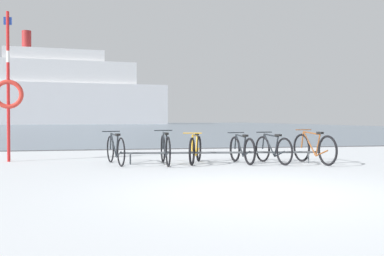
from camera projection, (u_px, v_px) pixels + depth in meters
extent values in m
cube|color=silver|center=(283.00, 208.00, 5.81)|extent=(80.00, 22.00, 0.08)
cube|color=slate|center=(116.00, 126.00, 70.44)|extent=(80.00, 110.00, 0.08)
cube|color=#47474C|center=(164.00, 150.00, 16.58)|extent=(80.00, 0.50, 0.05)
cylinder|color=#4C5156|center=(221.00, 153.00, 11.11)|extent=(4.94, 0.69, 0.05)
cylinder|color=#4C5156|center=(130.00, 159.00, 10.95)|extent=(0.04, 0.04, 0.28)
cylinder|color=#4C5156|center=(308.00, 158.00, 11.28)|extent=(0.04, 0.04, 0.28)
torus|color=black|center=(110.00, 149.00, 11.46)|extent=(0.18, 0.68, 0.69)
torus|color=black|center=(121.00, 152.00, 10.45)|extent=(0.18, 0.68, 0.69)
cylinder|color=#1E2328|center=(114.00, 145.00, 11.13)|extent=(0.15, 0.57, 0.59)
cylinder|color=#1E2328|center=(117.00, 147.00, 10.80)|extent=(0.08, 0.20, 0.52)
cylinder|color=#1E2328|center=(114.00, 135.00, 11.05)|extent=(0.18, 0.71, 0.08)
cylinder|color=#1E2328|center=(119.00, 155.00, 10.67)|extent=(0.13, 0.48, 0.19)
cylinder|color=#1E2328|center=(111.00, 141.00, 11.42)|extent=(0.06, 0.12, 0.41)
cube|color=black|center=(118.00, 135.00, 10.72)|extent=(0.12, 0.21, 0.05)
cylinder|color=#1E2328|center=(111.00, 131.00, 11.38)|extent=(0.46, 0.12, 0.02)
torus|color=black|center=(163.00, 149.00, 11.37)|extent=(0.05, 0.72, 0.72)
torus|color=black|center=(168.00, 152.00, 10.39)|extent=(0.05, 0.72, 0.72)
cylinder|color=#1E2328|center=(165.00, 144.00, 11.05)|extent=(0.05, 0.53, 0.61)
cylinder|color=#1E2328|center=(166.00, 146.00, 10.74)|extent=(0.04, 0.18, 0.54)
cylinder|color=#1E2328|center=(165.00, 134.00, 10.97)|extent=(0.05, 0.65, 0.09)
cylinder|color=#1E2328|center=(167.00, 154.00, 10.60)|extent=(0.04, 0.44, 0.19)
cylinder|color=#1E2328|center=(163.00, 141.00, 11.33)|extent=(0.04, 0.11, 0.43)
cube|color=black|center=(167.00, 134.00, 10.66)|extent=(0.08, 0.20, 0.05)
cylinder|color=#1E2328|center=(163.00, 130.00, 11.29)|extent=(0.46, 0.03, 0.02)
torus|color=black|center=(192.00, 152.00, 10.68)|extent=(0.29, 0.65, 0.68)
torus|color=black|center=(199.00, 149.00, 11.75)|extent=(0.29, 0.65, 0.68)
cylinder|color=gold|center=(194.00, 146.00, 11.02)|extent=(0.24, 0.55, 0.57)
cylinder|color=gold|center=(196.00, 146.00, 11.37)|extent=(0.10, 0.20, 0.51)
cylinder|color=gold|center=(195.00, 136.00, 11.10)|extent=(0.29, 0.68, 0.08)
cylinder|color=gold|center=(197.00, 152.00, 11.52)|extent=(0.20, 0.46, 0.19)
cylinder|color=gold|center=(192.00, 143.00, 10.71)|extent=(0.08, 0.12, 0.40)
cube|color=black|center=(197.00, 134.00, 11.45)|extent=(0.15, 0.22, 0.05)
cylinder|color=gold|center=(192.00, 133.00, 10.75)|extent=(0.44, 0.19, 0.02)
torus|color=black|center=(235.00, 149.00, 11.70)|extent=(0.11, 0.67, 0.66)
torus|color=black|center=(250.00, 151.00, 10.78)|extent=(0.11, 0.67, 0.66)
cylinder|color=#1E2328|center=(239.00, 145.00, 11.40)|extent=(0.08, 0.51, 0.55)
cylinder|color=#1E2328|center=(244.00, 147.00, 11.10)|extent=(0.05, 0.18, 0.50)
cylinder|color=#1E2328|center=(241.00, 136.00, 11.33)|extent=(0.09, 0.63, 0.08)
cylinder|color=#1E2328|center=(246.00, 154.00, 10.98)|extent=(0.07, 0.42, 0.18)
cylinder|color=#1E2328|center=(235.00, 142.00, 11.66)|extent=(0.04, 0.11, 0.39)
cube|color=black|center=(245.00, 136.00, 11.03)|extent=(0.10, 0.21, 0.05)
cylinder|color=#1E2328|center=(236.00, 133.00, 11.62)|extent=(0.46, 0.06, 0.02)
torus|color=black|center=(263.00, 149.00, 11.62)|extent=(0.18, 0.67, 0.67)
torus|color=black|center=(284.00, 151.00, 10.72)|extent=(0.18, 0.67, 0.67)
cylinder|color=#1E2328|center=(269.00, 145.00, 11.32)|extent=(0.14, 0.51, 0.57)
cylinder|color=#1E2328|center=(276.00, 147.00, 11.03)|extent=(0.07, 0.19, 0.51)
cylinder|color=#1E2328|center=(271.00, 135.00, 11.25)|extent=(0.16, 0.64, 0.08)
cylinder|color=#1E2328|center=(279.00, 154.00, 10.91)|extent=(0.12, 0.43, 0.19)
cylinder|color=#1E2328|center=(263.00, 142.00, 11.58)|extent=(0.06, 0.11, 0.40)
cube|color=black|center=(278.00, 135.00, 10.96)|extent=(0.12, 0.21, 0.05)
cylinder|color=#1E2328|center=(264.00, 132.00, 11.54)|extent=(0.46, 0.11, 0.02)
torus|color=black|center=(302.00, 148.00, 11.66)|extent=(0.16, 0.73, 0.73)
torus|color=black|center=(328.00, 151.00, 10.63)|extent=(0.16, 0.73, 0.73)
cylinder|color=brown|center=(309.00, 143.00, 11.32)|extent=(0.12, 0.57, 0.61)
cylinder|color=brown|center=(318.00, 145.00, 10.99)|extent=(0.06, 0.20, 0.55)
cylinder|color=brown|center=(311.00, 133.00, 11.24)|extent=(0.14, 0.71, 0.09)
cylinder|color=brown|center=(322.00, 153.00, 10.85)|extent=(0.10, 0.48, 0.20)
cylinder|color=brown|center=(302.00, 140.00, 11.62)|extent=(0.05, 0.12, 0.43)
cube|color=black|center=(320.00, 133.00, 10.90)|extent=(0.11, 0.21, 0.05)
cylinder|color=brown|center=(303.00, 130.00, 11.57)|extent=(0.46, 0.09, 0.02)
cylinder|color=red|center=(8.00, 87.00, 11.65)|extent=(0.08, 0.08, 3.93)
cylinder|color=white|center=(8.00, 57.00, 11.64)|extent=(0.09, 0.09, 0.30)
torus|color=red|center=(8.00, 94.00, 11.66)|extent=(0.77, 0.12, 0.77)
cube|color=navy|center=(8.00, 21.00, 11.62)|extent=(0.20, 0.03, 0.20)
cube|color=white|center=(60.00, 104.00, 91.17)|extent=(43.66, 14.44, 8.21)
cube|color=white|center=(55.00, 73.00, 90.71)|extent=(32.85, 11.82, 4.51)
cube|color=white|center=(55.00, 56.00, 90.64)|extent=(19.91, 8.97, 2.30)
cylinder|color=#A52626|center=(27.00, 40.00, 88.95)|extent=(1.79, 1.79, 3.69)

